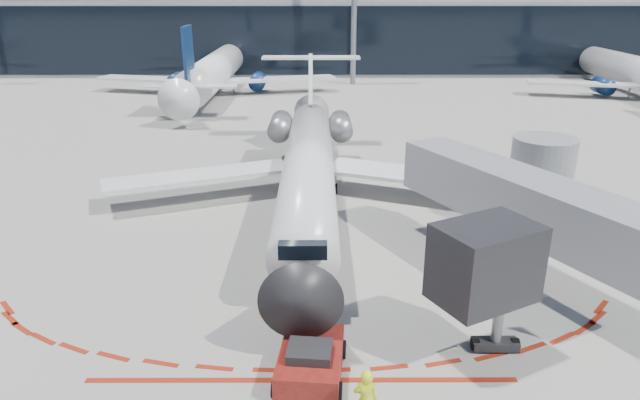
{
  "coord_description": "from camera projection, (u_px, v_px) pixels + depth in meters",
  "views": [
    {
      "loc": [
        0.57,
        -26.72,
        11.97
      ],
      "look_at": [
        0.63,
        -0.24,
        2.01
      ],
      "focal_mm": 32.0,
      "sensor_mm": 36.0,
      "label": 1
    }
  ],
  "objects": [
    {
      "name": "ground",
      "position": [
        308.0,
        235.0,
        29.22
      ],
      "size": [
        260.0,
        260.0,
        0.0
      ],
      "primitive_type": "plane",
      "color": "slate",
      "rests_on": "ground"
    },
    {
      "name": "apron_centerline",
      "position": [
        308.0,
        220.0,
        31.09
      ],
      "size": [
        0.25,
        40.0,
        0.01
      ],
      "primitive_type": "cube",
      "color": "silver",
      "rests_on": "ground"
    },
    {
      "name": "apron_stop_bar",
      "position": [
        301.0,
        380.0,
        18.46
      ],
      "size": [
        14.0,
        0.25,
        0.01
      ],
      "primitive_type": "cube",
      "color": "maroon",
      "rests_on": "ground"
    },
    {
      "name": "terminal_building",
      "position": [
        315.0,
        10.0,
        87.04
      ],
      "size": [
        150.0,
        24.15,
        24.0
      ],
      "color": "#96989B",
      "rests_on": "ground"
    },
    {
      "name": "jet_bridge",
      "position": [
        526.0,
        201.0,
        25.37
      ],
      "size": [
        10.03,
        15.2,
        4.9
      ],
      "color": "gray",
      "rests_on": "ground"
    },
    {
      "name": "regional_jet",
      "position": [
        309.0,
        161.0,
        32.9
      ],
      "size": [
        24.07,
        29.68,
        7.43
      ],
      "color": "silver",
      "rests_on": "ground"
    },
    {
      "name": "pushback_tug",
      "position": [
        311.0,
        361.0,
        18.45
      ],
      "size": [
        2.43,
        5.15,
        1.32
      ],
      "rotation": [
        0.0,
        0.0,
        -0.1
      ],
      "color": "#5E0E0D",
      "rests_on": "ground"
    },
    {
      "name": "ramp_worker",
      "position": [
        365.0,
        400.0,
        16.15
      ],
      "size": [
        0.72,
        0.48,
        1.96
      ],
      "primitive_type": "imported",
      "rotation": [
        0.0,
        0.0,
        3.15
      ],
      "color": "#D8E718",
      "rests_on": "ground"
    },
    {
      "name": "safety_cone_right",
      "position": [
        263.0,
        307.0,
        22.17
      ],
      "size": [
        0.39,
        0.39,
        0.54
      ],
      "primitive_type": "cone",
      "color": "orange",
      "rests_on": "ground"
    },
    {
      "name": "bg_airliner_1",
      "position": [
        215.0,
        46.0,
        66.54
      ],
      "size": [
        33.09,
        35.04,
        10.71
      ],
      "primitive_type": null,
      "color": "silver",
      "rests_on": "ground"
    }
  ]
}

